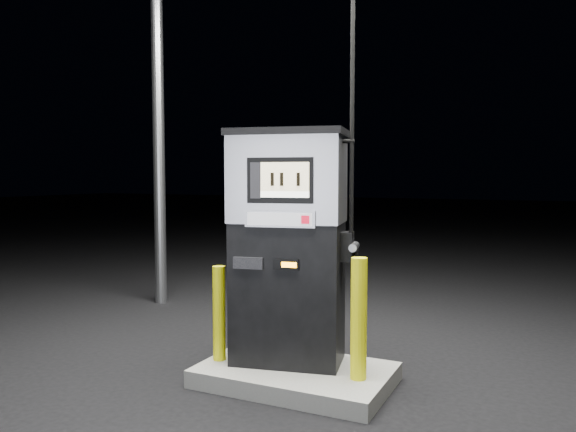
% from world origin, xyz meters
% --- Properties ---
extents(ground, '(80.00, 80.00, 0.00)m').
position_xyz_m(ground, '(0.00, 0.00, 0.00)').
color(ground, black).
rests_on(ground, ground).
extents(pump_island, '(1.60, 1.00, 0.15)m').
position_xyz_m(pump_island, '(0.00, 0.00, 0.07)').
color(pump_island, slate).
rests_on(pump_island, ground).
extents(fuel_dispenser, '(1.17, 0.79, 4.19)m').
position_xyz_m(fuel_dispenser, '(-0.12, 0.10, 1.19)').
color(fuel_dispenser, black).
rests_on(fuel_dispenser, pump_island).
extents(bollard_left, '(0.12, 0.12, 0.84)m').
position_xyz_m(bollard_left, '(-0.69, -0.13, 0.57)').
color(bollard_left, '#F1F10D').
rests_on(bollard_left, pump_island).
extents(bollard_right, '(0.15, 0.15, 0.98)m').
position_xyz_m(bollard_right, '(0.58, -0.05, 0.64)').
color(bollard_right, '#F1F10D').
rests_on(bollard_right, pump_island).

